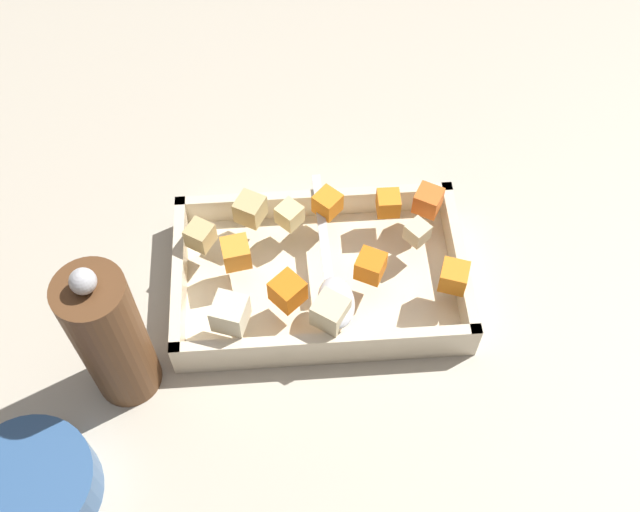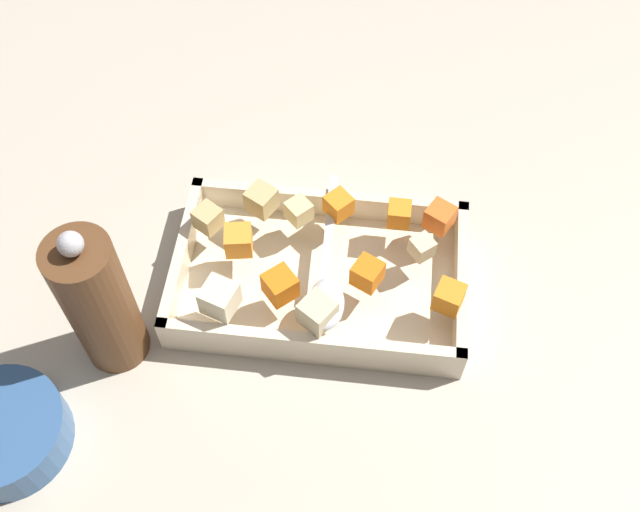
% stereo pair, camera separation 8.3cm
% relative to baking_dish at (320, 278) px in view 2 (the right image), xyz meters
% --- Properties ---
extents(ground_plane, '(4.00, 4.00, 0.00)m').
position_rel_baking_dish_xyz_m(ground_plane, '(-0.01, 0.02, -0.02)').
color(ground_plane, '#BCB29E').
extents(baking_dish, '(0.33, 0.20, 0.05)m').
position_rel_baking_dish_xyz_m(baking_dish, '(0.00, 0.00, 0.00)').
color(baking_dish, beige).
rests_on(baking_dish, ground_plane).
extents(carrot_chunk_corner_se, '(0.03, 0.03, 0.03)m').
position_rel_baking_dish_xyz_m(carrot_chunk_corner_se, '(0.09, -0.01, 0.05)').
color(carrot_chunk_corner_se, orange).
rests_on(carrot_chunk_corner_se, baking_dish).
extents(carrot_chunk_under_handle, '(0.04, 0.04, 0.03)m').
position_rel_baking_dish_xyz_m(carrot_chunk_under_handle, '(-0.01, -0.07, 0.05)').
color(carrot_chunk_under_handle, orange).
rests_on(carrot_chunk_under_handle, baking_dish).
extents(carrot_chunk_near_right, '(0.04, 0.04, 0.03)m').
position_rel_baking_dish_xyz_m(carrot_chunk_near_right, '(-0.13, -0.06, 0.05)').
color(carrot_chunk_near_right, orange).
rests_on(carrot_chunk_near_right, baking_dish).
extents(carrot_chunk_mid_left, '(0.03, 0.03, 0.03)m').
position_rel_baking_dish_xyz_m(carrot_chunk_mid_left, '(-0.08, -0.06, 0.05)').
color(carrot_chunk_mid_left, orange).
rests_on(carrot_chunk_mid_left, baking_dish).
extents(carrot_chunk_mid_right, '(0.04, 0.04, 0.03)m').
position_rel_baking_dish_xyz_m(carrot_chunk_mid_right, '(-0.14, 0.04, 0.05)').
color(carrot_chunk_mid_right, orange).
rests_on(carrot_chunk_mid_right, baking_dish).
extents(carrot_chunk_far_left, '(0.04, 0.04, 0.03)m').
position_rel_baking_dish_xyz_m(carrot_chunk_far_left, '(0.04, 0.05, 0.05)').
color(carrot_chunk_far_left, orange).
rests_on(carrot_chunk_far_left, baking_dish).
extents(carrot_chunk_center, '(0.04, 0.04, 0.03)m').
position_rel_baking_dish_xyz_m(carrot_chunk_center, '(-0.05, 0.02, 0.05)').
color(carrot_chunk_center, orange).
rests_on(carrot_chunk_center, baking_dish).
extents(potato_chunk_heap_side, '(0.04, 0.04, 0.02)m').
position_rel_baking_dish_xyz_m(potato_chunk_heap_side, '(0.03, -0.06, 0.05)').
color(potato_chunk_heap_side, '#E0CC89').
rests_on(potato_chunk_heap_side, baking_dish).
extents(potato_chunk_front_center, '(0.04, 0.04, 0.03)m').
position_rel_baking_dish_xyz_m(potato_chunk_front_center, '(0.07, -0.07, 0.05)').
color(potato_chunk_front_center, tan).
rests_on(potato_chunk_front_center, baking_dish).
extents(potato_chunk_back_center, '(0.04, 0.04, 0.03)m').
position_rel_baking_dish_xyz_m(potato_chunk_back_center, '(0.10, 0.07, 0.05)').
color(potato_chunk_back_center, beige).
rests_on(potato_chunk_back_center, baking_dish).
extents(potato_chunk_heap_top, '(0.03, 0.03, 0.02)m').
position_rel_baking_dish_xyz_m(potato_chunk_heap_top, '(-0.11, -0.02, 0.05)').
color(potato_chunk_heap_top, beige).
rests_on(potato_chunk_heap_top, baking_dish).
extents(potato_chunk_near_spoon, '(0.04, 0.04, 0.03)m').
position_rel_baking_dish_xyz_m(potato_chunk_near_spoon, '(0.13, -0.03, 0.05)').
color(potato_chunk_near_spoon, tan).
rests_on(potato_chunk_near_spoon, baking_dish).
extents(potato_chunk_corner_sw, '(0.04, 0.04, 0.03)m').
position_rel_baking_dish_xyz_m(potato_chunk_corner_sw, '(-0.00, 0.07, 0.05)').
color(potato_chunk_corner_sw, beige).
rests_on(potato_chunk_corner_sw, baking_dish).
extents(serving_spoon, '(0.04, 0.21, 0.02)m').
position_rel_baking_dish_xyz_m(serving_spoon, '(-0.01, 0.05, 0.04)').
color(serving_spoon, silver).
rests_on(serving_spoon, baking_dish).
extents(pepper_mill, '(0.07, 0.07, 0.21)m').
position_rel_baking_dish_xyz_m(pepper_mill, '(0.21, 0.10, 0.08)').
color(pepper_mill, brown).
rests_on(pepper_mill, ground_plane).
extents(small_prep_bowl, '(0.13, 0.13, 0.05)m').
position_rel_baking_dish_xyz_m(small_prep_bowl, '(0.29, 0.22, 0.01)').
color(small_prep_bowl, '#33598C').
rests_on(small_prep_bowl, ground_plane).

